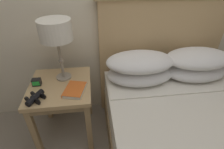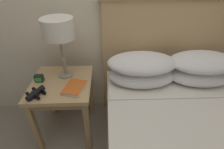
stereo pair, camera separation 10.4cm
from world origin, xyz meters
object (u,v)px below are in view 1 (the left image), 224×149
alarm_clock (37,82)px  table_lamp (56,32)px  nightstand (61,93)px  binoculars_pair (35,98)px  bed (193,149)px  book_on_nightstand (75,90)px

alarm_clock → table_lamp: bearing=22.4°
nightstand → binoculars_pair: binoculars_pair is taller
binoculars_pair → bed: bearing=-18.1°
table_lamp → alarm_clock: (-0.21, -0.09, -0.39)m
bed → nightstand: bearing=150.9°
nightstand → table_lamp: table_lamp is taller
nightstand → bed: 1.12m
bed → book_on_nightstand: size_ratio=8.75×
binoculars_pair → alarm_clock: alarm_clock is taller
nightstand → alarm_clock: alarm_clock is taller
book_on_nightstand → alarm_clock: (-0.31, 0.12, 0.02)m
alarm_clock → binoculars_pair: bearing=-80.7°
book_on_nightstand → binoculars_pair: 0.29m
alarm_clock → bed: bearing=-25.8°
table_lamp → binoculars_pair: bearing=-122.9°
book_on_nightstand → alarm_clock: 0.34m
bed → binoculars_pair: bearing=161.9°
bed → table_lamp: bearing=145.7°
binoculars_pair → book_on_nightstand: bearing=13.5°
table_lamp → alarm_clock: table_lamp is taller
table_lamp → book_on_nightstand: bearing=-63.2°
nightstand → binoculars_pair: bearing=-132.0°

